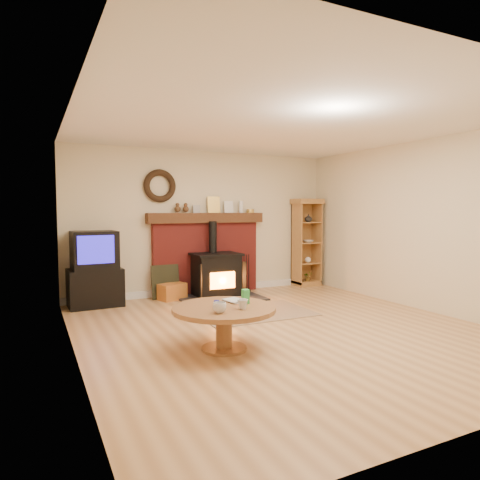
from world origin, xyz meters
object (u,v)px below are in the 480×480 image
wood_stove (217,276)px  coffee_table (224,315)px  tv_unit (95,270)px  curio_cabinet (306,242)px

wood_stove → coffee_table: wood_stove is taller
wood_stove → coffee_table: size_ratio=1.23×
wood_stove → coffee_table: (-1.05, -2.68, 0.01)m
tv_unit → coffee_table: bearing=-71.3°
tv_unit → curio_cabinet: size_ratio=0.68×
wood_stove → coffee_table: bearing=-111.5°
tv_unit → coffee_table: size_ratio=1.06×
curio_cabinet → tv_unit: bearing=-178.8°
wood_stove → curio_cabinet: bearing=7.5°
tv_unit → coffee_table: (0.97, -2.87, -0.19)m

